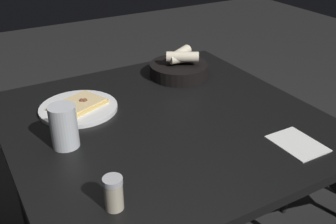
# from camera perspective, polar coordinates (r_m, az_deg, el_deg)

# --- Properties ---
(dining_table) EXTENTS (1.00, 1.01, 0.76)m
(dining_table) POSITION_cam_1_polar(r_m,az_deg,el_deg) (1.38, -0.56, -3.30)
(dining_table) COLOR black
(dining_table) RESTS_ON ground
(pizza_plate) EXTENTS (0.27, 0.27, 0.04)m
(pizza_plate) POSITION_cam_1_polar(r_m,az_deg,el_deg) (1.43, -12.62, 0.67)
(pizza_plate) COLOR white
(pizza_plate) RESTS_ON dining_table
(bread_basket) EXTENTS (0.24, 0.24, 0.11)m
(bread_basket) POSITION_cam_1_polar(r_m,az_deg,el_deg) (1.67, 1.58, 6.31)
(bread_basket) COLOR black
(bread_basket) RESTS_ON dining_table
(beer_glass) EXTENTS (0.08, 0.08, 0.13)m
(beer_glass) POSITION_cam_1_polar(r_m,az_deg,el_deg) (1.22, -14.60, -2.27)
(beer_glass) COLOR silver
(beer_glass) RESTS_ON dining_table
(pepper_shaker) EXTENTS (0.05, 0.05, 0.09)m
(pepper_shaker) POSITION_cam_1_polar(r_m,az_deg,el_deg) (0.97, -7.73, -11.61)
(pepper_shaker) COLOR #BFB299
(pepper_shaker) RESTS_ON dining_table
(napkin) EXTENTS (0.16, 0.12, 0.00)m
(napkin) POSITION_cam_1_polar(r_m,az_deg,el_deg) (1.27, 17.92, -4.30)
(napkin) COLOR white
(napkin) RESTS_ON dining_table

